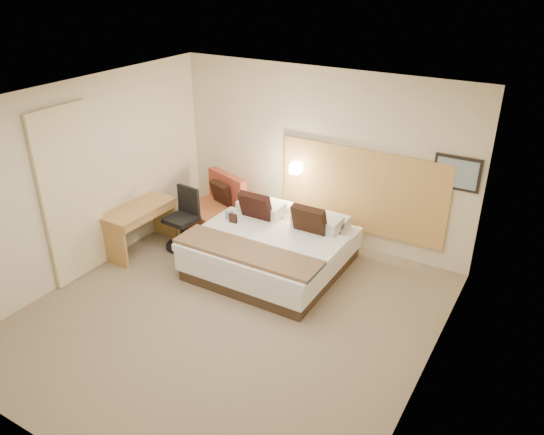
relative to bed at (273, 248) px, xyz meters
The scene contains 20 objects.
floor 1.32m from the bed, 84.41° to the right, with size 4.80×5.00×0.02m, color #826F57.
ceiling 2.71m from the bed, 84.41° to the right, with size 4.80×5.00×0.02m, color white.
wall_back 1.61m from the bed, 84.24° to the left, with size 4.80×0.02×2.70m, color beige.
wall_front 3.92m from the bed, 88.11° to the right, with size 4.80×0.02×2.70m, color beige.
wall_left 2.81m from the bed, 150.85° to the right, with size 0.02×5.00×2.70m, color beige.
wall_right 3.02m from the bed, 26.69° to the right, with size 0.02×5.00×2.70m, color beige.
headboard_panel 1.58m from the bed, 55.40° to the left, with size 2.60×0.04×1.30m, color tan.
art_frame 2.73m from the bed, 29.34° to the left, with size 0.62×0.03×0.47m, color black.
art_canvas 2.72m from the bed, 28.93° to the left, with size 0.54×0.01×0.39m, color #7890A5.
lamp_arm 1.43m from the bed, 101.13° to the left, with size 0.02×0.02×0.12m, color white.
lamp_shade 1.38m from the bed, 101.73° to the left, with size 0.15×0.15×0.15m, color #FFEDC6.
curtain 2.85m from the bed, 145.71° to the right, with size 0.06×0.90×2.42m, color beige.
bottle_a 0.86m from the bed, behind, with size 0.05×0.05×0.18m, color #7E94C3.
bottle_b 0.81m from the bed, behind, with size 0.05×0.05×0.18m, color #84B5CC.
menu_folder 0.72m from the bed, behind, with size 0.12×0.05×0.20m, color #311914.
bed is the anchor object (origin of this frame).
lounge_chair 1.52m from the bed, 158.03° to the left, with size 1.07×1.00×0.92m.
side_table 0.73m from the bed, behind, with size 0.47×0.47×0.51m.
desk 2.08m from the bed, 164.10° to the right, with size 0.55×1.17×0.72m.
desk_chair 1.52m from the bed, behind, with size 0.57×0.57×0.94m.
Camera 1 is at (3.26, -4.45, 4.08)m, focal length 35.00 mm.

